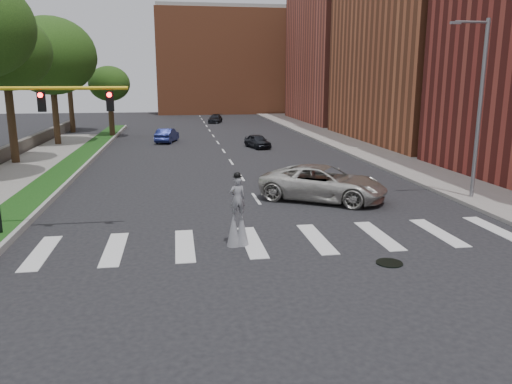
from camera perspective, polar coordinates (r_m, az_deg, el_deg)
name	(u,v)px	position (r m, az deg, el deg)	size (l,w,h in m)	color
ground_plane	(290,249)	(18.61, 3.94, -6.50)	(160.00, 160.00, 0.00)	black
grass_median	(72,164)	(38.32, -20.24, 2.98)	(2.00, 60.00, 0.25)	#143E11
median_curb	(88,164)	(38.13, -18.70, 3.07)	(0.20, 60.00, 0.28)	#969791
sidewalk_right	(364,148)	(45.63, 12.28, 4.89)	(5.00, 90.00, 0.18)	gray
stone_wall	(0,156)	(41.58, -27.24, 3.65)	(0.50, 56.00, 1.10)	#534D47
manhole	(389,263)	(17.74, 15.00, -7.84)	(0.90, 0.90, 0.04)	black
building_mid	(445,17)	(54.13, 20.80, 18.23)	(16.00, 22.00, 24.00)	#9F5232
building_far	(357,51)	(75.81, 11.42, 15.48)	(16.00, 22.00, 20.00)	#AE5140
building_backdrop	(228,63)	(95.67, -3.17, 14.50)	(26.00, 14.00, 18.00)	#9F5232
streetlight	(478,104)	(27.53, 24.08, 9.12)	(2.05, 0.20, 9.00)	slate
traffic_signal	(23,133)	(21.00, -25.11, 6.16)	(5.30, 0.23, 6.20)	black
stilt_performer	(238,218)	(18.63, -2.12, -2.98)	(0.84, 0.57, 2.83)	#332314
suv_crossing	(323,183)	(25.91, 7.70, 1.01)	(2.98, 6.46, 1.80)	beige
car_near	(258,141)	(45.55, 0.18, 5.83)	(1.45, 3.60, 1.23)	black
car_mid	(167,135)	(50.37, -10.14, 6.40)	(1.47, 4.22, 1.39)	navy
car_far	(215,119)	(72.27, -4.67, 8.35)	(1.63, 4.02, 1.17)	black
tree_3	(4,52)	(40.19, -26.85, 14.08)	(6.41, 6.41, 10.74)	#332314
tree_4	(50,56)	(50.32, -22.44, 14.17)	(8.19, 8.19, 11.66)	#332314
tree_5	(67,58)	(62.61, -20.77, 14.11)	(6.69, 6.69, 11.32)	#332314
tree_6	(109,84)	(55.53, -16.43, 11.73)	(4.28, 4.28, 7.48)	#332314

